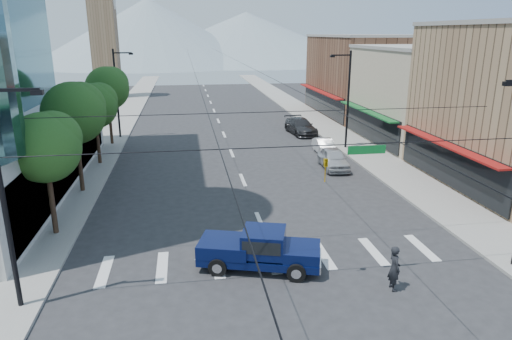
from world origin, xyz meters
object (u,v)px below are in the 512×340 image
at_px(pickup_truck, 259,248).
at_px(parked_car_mid, 324,147).
at_px(pedestrian, 394,268).
at_px(parked_car_near, 333,159).
at_px(parked_car_far, 301,126).

distance_m(pickup_truck, parked_car_mid, 21.79).
xyz_separation_m(pickup_truck, pedestrian, (5.35, -2.69, 0.00)).
relative_size(pickup_truck, parked_car_mid, 1.46).
relative_size(pickup_truck, parked_car_near, 1.26).
xyz_separation_m(pedestrian, parked_car_far, (3.83, 31.04, -0.17)).
relative_size(parked_car_near, parked_car_far, 0.83).
relative_size(pickup_truck, pedestrian, 2.98).
bearing_deg(pickup_truck, parked_car_near, 77.35).
bearing_deg(parked_car_far, parked_car_near, -98.34).
distance_m(parked_car_near, parked_car_mid, 4.60).
relative_size(parked_car_mid, parked_car_far, 0.71).
xyz_separation_m(pedestrian, parked_car_near, (3.20, 17.89, -0.19)).
xyz_separation_m(pedestrian, parked_car_mid, (3.86, 22.44, -0.33)).
bearing_deg(parked_car_near, pickup_truck, -115.44).
relative_size(pedestrian, parked_car_near, 0.42).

